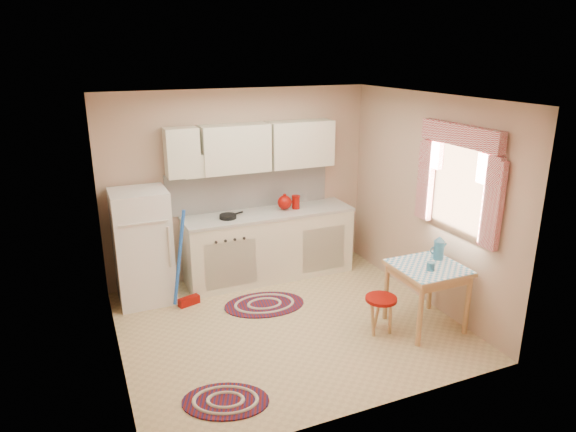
# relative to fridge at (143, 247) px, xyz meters

# --- Properties ---
(room_shell) EXTENTS (3.64, 3.60, 2.52)m
(room_shell) POSITION_rel_fridge_xyz_m (1.52, -1.01, 0.90)
(room_shell) COLOR tan
(room_shell) RESTS_ON ground
(fridge) EXTENTS (0.65, 0.60, 1.40)m
(fridge) POSITION_rel_fridge_xyz_m (0.00, 0.00, 0.00)
(fridge) COLOR white
(fridge) RESTS_ON ground
(broom) EXTENTS (0.30, 0.20, 1.20)m
(broom) POSITION_rel_fridge_xyz_m (0.45, -0.35, -0.10)
(broom) COLOR blue
(broom) RESTS_ON ground
(base_cabinets) EXTENTS (2.25, 0.60, 0.88)m
(base_cabinets) POSITION_rel_fridge_xyz_m (1.65, 0.05, -0.26)
(base_cabinets) COLOR silver
(base_cabinets) RESTS_ON ground
(countertop) EXTENTS (2.27, 0.62, 0.04)m
(countertop) POSITION_rel_fridge_xyz_m (1.65, 0.05, 0.20)
(countertop) COLOR #B6B5AC
(countertop) RESTS_ON base_cabinets
(frying_pan) EXTENTS (0.28, 0.28, 0.05)m
(frying_pan) POSITION_rel_fridge_xyz_m (1.07, 0.00, 0.24)
(frying_pan) COLOR black
(frying_pan) RESTS_ON countertop
(red_kettle) EXTENTS (0.22, 0.21, 0.21)m
(red_kettle) POSITION_rel_fridge_xyz_m (1.88, 0.05, 0.33)
(red_kettle) COLOR #8E0A05
(red_kettle) RESTS_ON countertop
(red_canister) EXTENTS (0.13, 0.13, 0.16)m
(red_canister) POSITION_rel_fridge_xyz_m (2.04, 0.05, 0.30)
(red_canister) COLOR #8E0A05
(red_canister) RESTS_ON countertop
(table) EXTENTS (0.72, 0.72, 0.72)m
(table) POSITION_rel_fridge_xyz_m (2.76, -1.88, -0.34)
(table) COLOR tan
(table) RESTS_ON ground
(stool) EXTENTS (0.43, 0.43, 0.42)m
(stool) POSITION_rel_fridge_xyz_m (2.22, -1.80, -0.49)
(stool) COLOR #8E0A05
(stool) RESTS_ON ground
(coffee_pot) EXTENTS (0.16, 0.14, 0.29)m
(coffee_pot) POSITION_rel_fridge_xyz_m (2.98, -1.76, 0.16)
(coffee_pot) COLOR teal
(coffee_pot) RESTS_ON table
(mug) EXTENTS (0.09, 0.09, 0.10)m
(mug) POSITION_rel_fridge_xyz_m (2.70, -1.98, 0.07)
(mug) COLOR teal
(mug) RESTS_ON table
(rug_center) EXTENTS (1.06, 0.79, 0.02)m
(rug_center) POSITION_rel_fridge_xyz_m (1.28, -0.72, -0.69)
(rug_center) COLOR maroon
(rug_center) RESTS_ON ground
(rug_left) EXTENTS (0.91, 0.77, 0.02)m
(rug_left) POSITION_rel_fridge_xyz_m (0.33, -2.27, -0.69)
(rug_left) COLOR maroon
(rug_left) RESTS_ON ground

